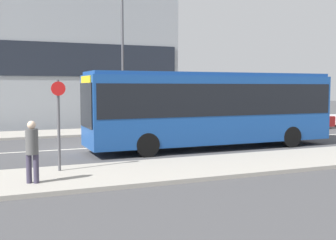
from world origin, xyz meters
TOP-DOWN VIEW (x-y plane):
  - ground_plane at (0.00, 0.00)m, footprint 120.00×120.00m
  - sidewalk_near at (0.00, -6.25)m, footprint 44.00×3.50m
  - sidewalk_far at (0.00, 6.25)m, footprint 44.00×3.50m
  - lane_centerline at (0.00, 0.00)m, footprint 41.80×0.16m
  - apartment_block_left_tower at (0.83, 12.45)m, footprint 15.42×5.98m
  - city_bus at (5.03, -2.13)m, footprint 11.40×2.47m
  - parked_car_0 at (14.63, 3.47)m, footprint 4.51×1.72m
  - pedestrian_near_stop at (-3.14, -6.84)m, footprint 0.34×0.34m
  - bus_stop_sign at (-2.20, -5.37)m, footprint 0.44×0.12m
  - street_lamp at (3.02, 5.10)m, footprint 0.36×0.36m

SIDE VIEW (x-z plane):
  - ground_plane at x=0.00m, z-range 0.00..0.00m
  - lane_centerline at x=0.00m, z-range 0.00..0.01m
  - sidewalk_near at x=0.00m, z-range 0.00..0.13m
  - sidewalk_far at x=0.00m, z-range 0.00..0.13m
  - parked_car_0 at x=14.63m, z-range -0.03..1.28m
  - pedestrian_near_stop at x=-3.14m, z-range 0.25..1.97m
  - bus_stop_sign at x=-2.20m, z-range 0.36..3.22m
  - city_bus at x=5.03m, z-range 0.25..3.65m
  - street_lamp at x=3.02m, z-range 0.93..9.20m
  - apartment_block_left_tower at x=0.83m, z-range -0.01..16.64m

